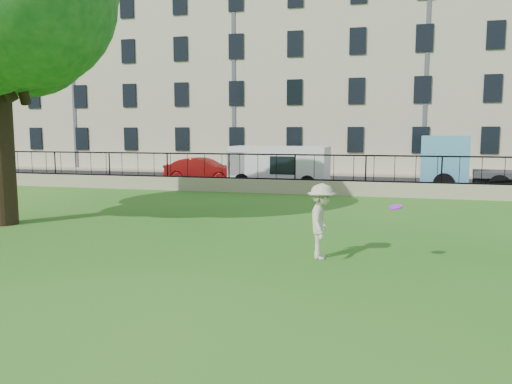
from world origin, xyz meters
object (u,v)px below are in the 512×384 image
(blue_truck, at_px, (494,165))
(frisbee, at_px, (396,207))
(red_sedan, at_px, (203,170))
(man, at_px, (321,221))
(white_van, at_px, (279,167))

(blue_truck, bearing_deg, frisbee, -100.27)
(frisbee, xyz_separation_m, red_sedan, (-9.53, 14.44, -0.52))
(red_sedan, bearing_deg, blue_truck, -93.99)
(man, bearing_deg, white_van, 12.86)
(frisbee, distance_m, red_sedan, 17.31)
(blue_truck, bearing_deg, man, -106.05)
(blue_truck, bearing_deg, red_sedan, -176.26)
(man, height_order, white_van, white_van)
(white_van, bearing_deg, red_sedan, 170.33)
(frisbee, relative_size, blue_truck, 0.05)
(white_van, bearing_deg, blue_truck, 3.36)
(white_van, bearing_deg, frisbee, -65.45)
(man, bearing_deg, blue_truck, -26.62)
(frisbee, height_order, red_sedan, red_sedan)
(red_sedan, distance_m, blue_truck, 13.98)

